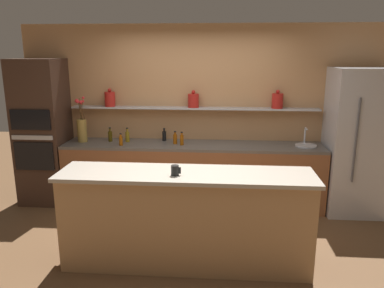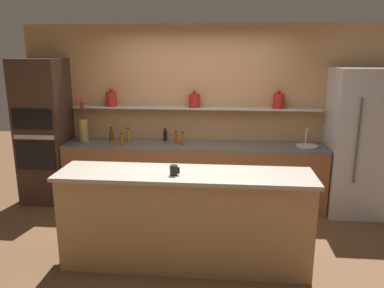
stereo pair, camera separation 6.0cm
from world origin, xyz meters
The scene contains 15 objects.
ground_plane centered at (0.00, 0.00, 0.00)m, with size 12.00×12.00×0.00m, color brown.
back_wall_unit centered at (0.00, 1.60, 1.30)m, with size 5.20×0.28×2.60m.
back_counter_unit centered at (-0.06, 1.24, 0.46)m, with size 3.71×0.62×0.92m.
island_counter centered at (0.00, -0.37, 0.51)m, with size 2.60×0.61×1.02m.
refrigerator centered at (2.21, 1.20, 1.00)m, with size 0.78×0.73×2.01m.
oven_tower centered at (-2.27, 1.24, 1.06)m, with size 0.67×0.64×2.11m.
flower_vase centered at (-1.68, 1.26, 1.13)m, with size 0.15×0.16×0.67m.
sink_fixture centered at (1.54, 1.25, 0.94)m, with size 0.30×0.30×0.25m.
bottle_sauce_0 centered at (-0.49, 1.42, 1.00)m, with size 0.06×0.06×0.19m.
bottle_oil_1 centered at (-1.28, 1.32, 1.00)m, with size 0.06×0.06×0.21m.
bottle_oil_2 centered at (-1.02, 1.31, 1.00)m, with size 0.06×0.06×0.21m.
bottle_sauce_3 centered at (-0.20, 1.17, 1.00)m, with size 0.05×0.05×0.19m.
bottle_sauce_4 centered at (-1.06, 1.08, 0.99)m, with size 0.05×0.05×0.17m.
bottle_sauce_5 centered at (-0.31, 1.24, 1.00)m, with size 0.06×0.06×0.19m.
coffee_mug centered at (-0.10, -0.46, 1.07)m, with size 0.10×0.08×0.10m.
Camera 1 is at (0.34, -3.95, 2.21)m, focal length 35.00 mm.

